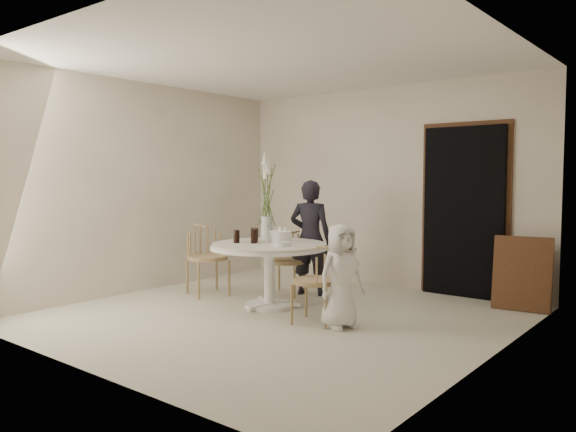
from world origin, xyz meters
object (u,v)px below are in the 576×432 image
Objects in this scene: chair_left at (204,249)px; chair_right at (326,274)px; table at (269,253)px; birthday_cake at (280,237)px; flower_vase at (267,200)px; girl at (310,237)px; chair_far at (290,254)px; boy at (341,276)px.

chair_right is at bearing -76.03° from chair_left.
chair_right is at bearing -13.03° from table.
flower_vase is at bearing 151.44° from birthday_cake.
chair_left is 1.36m from girl.
chair_right is 1.60m from flower_vase.
boy is (1.42, -0.98, 0.01)m from chair_far.
chair_left is at bearing -173.80° from birthday_cake.
flower_vase is (-1.31, 0.61, 0.69)m from chair_right.
chair_far is 0.73× the size of flower_vase.
table is at bearing -71.44° from chair_left.
chair_far is at bearing -141.59° from chair_right.
girl is (-0.97, 1.06, 0.21)m from chair_right.
table is at bearing 100.09° from boy.
table is at bearing -92.37° from birthday_cake.
girl is at bearing 94.18° from birthday_cake.
chair_left is 2.29m from boy.
flower_vase is (-0.34, -0.45, 0.48)m from girl.
table is 1.29× the size of boy.
flower_vase is at bearing -44.73° from chair_left.
table is 0.92× the size of girl.
table is at bearing -46.08° from flower_vase.
chair_far is at bearing 77.20° from boy.
girl is at bearing -150.85° from chair_right.
flower_vase reaches higher than chair_left.
girl is 0.74m from flower_vase.
flower_vase is at bearing 32.04° from girl.
boy reaches higher than table.
girl reaches higher than boy.
flower_vase reaches higher than birthday_cake.
chair_right is at bearing 106.58° from boy.
table is 1.52× the size of chair_left.
chair_left is (-2.08, 0.27, 0.05)m from chair_right.
chair_right is 0.77× the size of boy.
girl reaches higher than chair_left.
chair_far is 0.99× the size of chair_right.
chair_far is at bearing 76.31° from flower_vase.
table is 1.67× the size of chair_right.
table is 1.70× the size of chair_far.
boy is at bearing -11.71° from table.
boy is 0.96× the size of flower_vase.
chair_right is (0.93, -0.22, -0.10)m from table.
flower_vase reaches higher than table.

